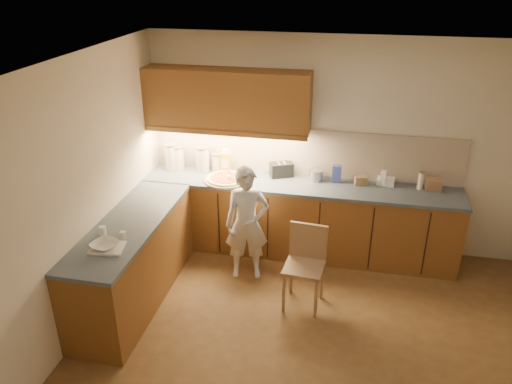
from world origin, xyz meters
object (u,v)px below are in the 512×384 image
(wooden_chair, at_px, (306,260))
(oil_jug, at_px, (226,162))
(pizza_on_board, at_px, (226,179))
(child, at_px, (247,224))
(toaster, at_px, (281,170))

(wooden_chair, distance_m, oil_jug, 1.71)
(pizza_on_board, height_order, child, child)
(pizza_on_board, distance_m, child, 0.71)
(pizza_on_board, xyz_separation_m, toaster, (0.62, 0.27, 0.06))
(pizza_on_board, bearing_deg, wooden_chair, -39.84)
(wooden_chair, height_order, toaster, toaster)
(child, distance_m, wooden_chair, 0.80)
(child, xyz_separation_m, toaster, (0.25, 0.81, 0.34))
(toaster, bearing_deg, child, -131.04)
(wooden_chair, relative_size, toaster, 2.85)
(toaster, bearing_deg, oil_jug, 158.71)
(wooden_chair, distance_m, toaster, 1.35)
(child, relative_size, wooden_chair, 1.52)
(pizza_on_board, xyz_separation_m, oil_jug, (-0.07, 0.24, 0.12))
(oil_jug, bearing_deg, pizza_on_board, -74.27)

